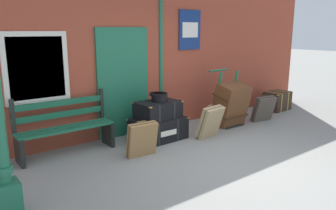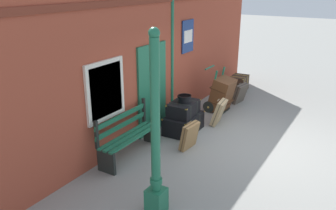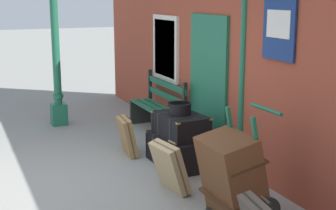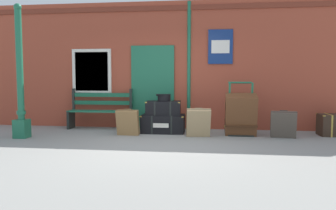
# 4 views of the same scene
# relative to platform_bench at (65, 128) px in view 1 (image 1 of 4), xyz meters

# --- Properties ---
(ground_plane) EXTENTS (60.00, 60.00, 0.00)m
(ground_plane) POSITION_rel_platform_bench_xyz_m (1.79, -2.16, -0.44)
(ground_plane) COLOR gray
(brick_facade) EXTENTS (10.40, 0.35, 3.20)m
(brick_facade) POSITION_rel_platform_bench_xyz_m (1.77, 0.44, 1.15)
(brick_facade) COLOR #9E422D
(brick_facade) RESTS_ON ground
(platform_bench) EXTENTS (1.60, 0.43, 1.01)m
(platform_bench) POSITION_rel_platform_bench_xyz_m (0.00, 0.00, 0.00)
(platform_bench) COLOR #1E6647
(platform_bench) RESTS_ON ground
(steamer_trunk_base) EXTENTS (1.03, 0.68, 0.43)m
(steamer_trunk_base) POSITION_rel_platform_bench_xyz_m (1.66, -0.37, -0.23)
(steamer_trunk_base) COLOR black
(steamer_trunk_base) RESTS_ON ground
(steamer_trunk_middle) EXTENTS (0.84, 0.60, 0.33)m
(steamer_trunk_middle) POSITION_rel_platform_bench_xyz_m (1.67, -0.36, 0.14)
(steamer_trunk_middle) COLOR black
(steamer_trunk_middle) RESTS_ON steamer_trunk_base
(round_hatbox) EXTENTS (0.34, 0.32, 0.17)m
(round_hatbox) POSITION_rel_platform_bench_xyz_m (1.68, -0.38, 0.39)
(round_hatbox) COLOR black
(round_hatbox) RESTS_ON steamer_trunk_middle
(porters_trolley) EXTENTS (0.71, 0.58, 1.20)m
(porters_trolley) POSITION_rel_platform_bench_xyz_m (3.45, -0.41, -0.17)
(porters_trolley) COLOR black
(porters_trolley) RESTS_ON ground
(large_brown_trunk) EXTENTS (0.70, 0.62, 0.95)m
(large_brown_trunk) POSITION_rel_platform_bench_xyz_m (3.45, -0.59, 0.03)
(large_brown_trunk) COLOR brown
(large_brown_trunk) RESTS_ON ground
(suitcase_slate) EXTENTS (0.56, 0.37, 0.60)m
(suitcase_slate) POSITION_rel_platform_bench_xyz_m (4.34, -0.80, -0.15)
(suitcase_slate) COLOR #51473D
(suitcase_slate) RESTS_ON ground
(suitcase_tan) EXTENTS (0.52, 0.28, 0.60)m
(suitcase_tan) POSITION_rel_platform_bench_xyz_m (0.94, -0.91, -0.15)
(suitcase_tan) COLOR olive
(suitcase_tan) RESTS_ON ground
(suitcase_olive) EXTENTS (0.56, 0.39, 0.64)m
(suitcase_olive) POSITION_rel_platform_bench_xyz_m (2.52, -0.90, -0.13)
(suitcase_olive) COLOR tan
(suitcase_olive) RESTS_ON ground
(corner_trunk) EXTENTS (0.71, 0.52, 0.49)m
(corner_trunk) POSITION_rel_platform_bench_xyz_m (5.54, -0.31, -0.20)
(corner_trunk) COLOR #332319
(corner_trunk) RESTS_ON ground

